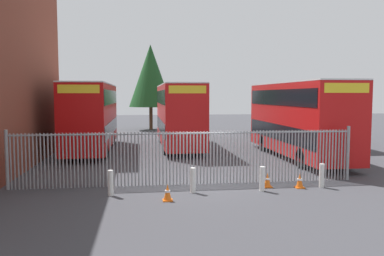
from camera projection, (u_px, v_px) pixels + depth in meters
The scene contains 14 objects.
ground_plane at pixel (184, 155), 24.14m from camera, with size 100.00×100.00×0.00m, color #3D3D42.
palisade_fence at pixel (187, 156), 16.04m from camera, with size 14.20×0.14×2.35m.
double_decker_bus_near_gate at pixel (298, 117), 22.83m from camera, with size 2.54×10.81×4.42m.
double_decker_bus_behind_fence_left at pixel (92, 114), 25.67m from camera, with size 2.54×10.81×4.42m.
double_decker_bus_behind_fence_right at pixel (178, 113), 27.46m from camera, with size 2.54×10.81×4.42m.
double_decker_bus_far_back at pixel (300, 111), 30.89m from camera, with size 2.54×10.81×4.42m.
bollard_near_left at pixel (111, 183), 14.27m from camera, with size 0.20×0.20×0.95m, color silver.
bollard_center_front at pixel (193, 180), 14.72m from camera, with size 0.20×0.20×0.95m, color silver.
bollard_near_right at pixel (262, 179), 14.98m from camera, with size 0.20×0.20×0.95m, color silver.
bollard_far_right at pixel (322, 176), 15.59m from camera, with size 0.20×0.20×0.95m, color silver.
traffic_cone_by_gate at pixel (267, 180), 15.62m from camera, with size 0.34×0.34×0.59m.
traffic_cone_mid_forecourt at pixel (168, 193), 13.60m from camera, with size 0.34×0.34×0.59m.
traffic_cone_near_kerb at pixel (300, 181), 15.49m from camera, with size 0.34×0.34×0.59m.
tree_tall_back at pixel (151, 76), 41.39m from camera, with size 4.60×4.60×9.03m.
Camera 1 is at (-2.59, -15.78, 3.67)m, focal length 36.59 mm.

